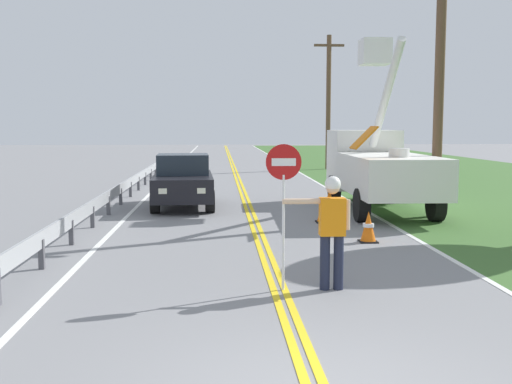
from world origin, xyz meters
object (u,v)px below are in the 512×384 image
utility_pole_mid (328,100)px  traffic_cone_mid (323,210)px  stop_sign_paddle (284,184)px  traffic_cone_tail (329,200)px  traffic_cone_lead (368,227)px  utility_bucket_truck (377,164)px  oncoming_sedan_nearest (183,181)px  flagger_worker (332,225)px  utility_pole_near (440,58)px

utility_pole_mid → traffic_cone_mid: (-3.77, -20.27, -3.82)m
stop_sign_paddle → utility_pole_mid: 27.72m
stop_sign_paddle → traffic_cone_tail: bearing=75.1°
stop_sign_paddle → traffic_cone_lead: (2.35, 3.92, -1.37)m
utility_bucket_truck → utility_pole_mid: (1.65, 17.70, 2.75)m
oncoming_sedan_nearest → traffic_cone_tail: bearing=-14.9°
flagger_worker → utility_bucket_truck: 9.87m
oncoming_sedan_nearest → traffic_cone_tail: 4.72m
oncoming_sedan_nearest → traffic_cone_lead: oncoming_sedan_nearest is taller
traffic_cone_mid → oncoming_sedan_nearest: bearing=139.8°
oncoming_sedan_nearest → traffic_cone_mid: 5.22m
utility_pole_mid → traffic_cone_mid: bearing=-100.5°
utility_pole_near → utility_bucket_truck: bearing=127.7°
oncoming_sedan_nearest → traffic_cone_tail: size_ratio=5.96×
utility_pole_near → utility_pole_mid: (0.35, 19.38, -0.34)m
flagger_worker → stop_sign_paddle: size_ratio=0.78×
flagger_worker → oncoming_sedan_nearest: (-2.92, 10.13, -0.21)m
stop_sign_paddle → traffic_cone_mid: size_ratio=3.33×
stop_sign_paddle → utility_pole_near: 9.70m
traffic_cone_mid → traffic_cone_tail: same height
stop_sign_paddle → traffic_cone_lead: bearing=59.0°
utility_bucket_truck → traffic_cone_mid: 3.50m
utility_bucket_truck → oncoming_sedan_nearest: bearing=172.7°
oncoming_sedan_nearest → utility_pole_mid: size_ratio=0.52×
oncoming_sedan_nearest → traffic_cone_lead: (4.50, -6.21, -0.50)m
oncoming_sedan_nearest → utility_bucket_truck: bearing=-7.3°
traffic_cone_mid → utility_pole_mid: bearing=79.5°
utility_pole_near → traffic_cone_mid: 5.46m
stop_sign_paddle → traffic_cone_mid: 7.15m
utility_bucket_truck → utility_pole_near: utility_pole_near is taller
utility_bucket_truck → traffic_cone_mid: (-2.12, -2.57, -1.07)m
stop_sign_paddle → utility_pole_mid: utility_pole_mid is taller
stop_sign_paddle → traffic_cone_lead: stop_sign_paddle is taller
stop_sign_paddle → traffic_cone_lead: size_ratio=3.33×
oncoming_sedan_nearest → utility_pole_mid: bearing=65.4°
utility_bucket_truck → traffic_cone_tail: size_ratio=9.77×
traffic_cone_lead → traffic_cone_mid: (-0.52, 2.86, 0.00)m
traffic_cone_lead → utility_pole_mid: bearing=82.0°
utility_pole_mid → traffic_cone_mid: utility_pole_mid is taller
stop_sign_paddle → traffic_cone_mid: (1.82, 6.77, -1.37)m
utility_pole_mid → traffic_cone_lead: bearing=-98.0°
oncoming_sedan_nearest → utility_pole_near: bearing=-18.4°
traffic_cone_lead → traffic_cone_tail: (0.03, 5.01, 0.00)m
utility_bucket_truck → flagger_worker: bearing=-108.8°
stop_sign_paddle → oncoming_sedan_nearest: size_ratio=0.56×
traffic_cone_lead → flagger_worker: bearing=-112.0°
utility_pole_mid → traffic_cone_tail: bearing=-100.1°
oncoming_sedan_nearest → utility_pole_near: size_ratio=0.48×
traffic_cone_mid → traffic_cone_lead: bearing=-79.6°
flagger_worker → utility_pole_mid: 27.64m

